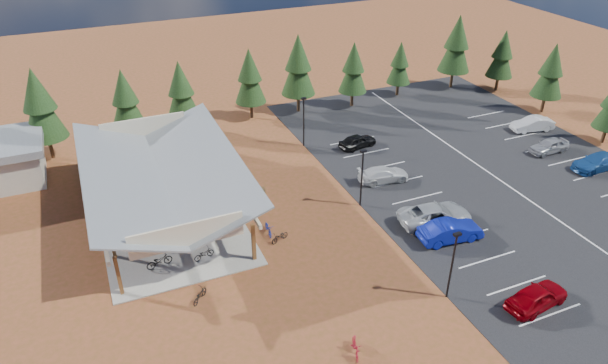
% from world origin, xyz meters
% --- Properties ---
extents(ground, '(140.00, 140.00, 0.00)m').
position_xyz_m(ground, '(0.00, 0.00, 0.00)').
color(ground, brown).
rests_on(ground, ground).
extents(asphalt_lot, '(27.00, 44.00, 0.04)m').
position_xyz_m(asphalt_lot, '(18.50, 3.00, 0.02)').
color(asphalt_lot, black).
rests_on(asphalt_lot, ground).
extents(concrete_pad, '(10.60, 18.60, 0.10)m').
position_xyz_m(concrete_pad, '(-10.00, 7.00, 0.05)').
color(concrete_pad, gray).
rests_on(concrete_pad, ground).
extents(bike_pavilion, '(11.65, 19.40, 4.97)m').
position_xyz_m(bike_pavilion, '(-10.00, 7.00, 3.82)').
color(bike_pavilion, '#573518').
rests_on(bike_pavilion, concrete_pad).
extents(lamp_post_0, '(0.50, 0.25, 5.14)m').
position_xyz_m(lamp_post_0, '(5.00, -10.00, 2.98)').
color(lamp_post_0, black).
rests_on(lamp_post_0, ground).
extents(lamp_post_1, '(0.50, 0.25, 5.14)m').
position_xyz_m(lamp_post_1, '(5.00, 2.00, 2.98)').
color(lamp_post_1, black).
rests_on(lamp_post_1, ground).
extents(lamp_post_2, '(0.50, 0.25, 5.14)m').
position_xyz_m(lamp_post_2, '(5.00, 14.00, 2.98)').
color(lamp_post_2, black).
rests_on(lamp_post_2, ground).
extents(trash_bin_0, '(0.60, 0.60, 0.90)m').
position_xyz_m(trash_bin_0, '(-3.74, 4.79, 0.45)').
color(trash_bin_0, '#49351A').
rests_on(trash_bin_0, ground).
extents(trash_bin_1, '(0.60, 0.60, 0.90)m').
position_xyz_m(trash_bin_1, '(-2.13, 6.36, 0.45)').
color(trash_bin_1, '#49351A').
rests_on(trash_bin_1, ground).
extents(pine_1, '(3.88, 3.88, 9.03)m').
position_xyz_m(pine_1, '(-18.33, 21.11, 5.51)').
color(pine_1, '#382314').
rests_on(pine_1, ground).
extents(pine_2, '(3.35, 3.35, 7.81)m').
position_xyz_m(pine_2, '(-10.79, 21.32, 4.77)').
color(pine_2, '#382314').
rests_on(pine_2, ground).
extents(pine_3, '(3.39, 3.39, 7.90)m').
position_xyz_m(pine_3, '(-5.32, 21.37, 4.83)').
color(pine_3, '#382314').
rests_on(pine_3, ground).
extents(pine_4, '(3.38, 3.38, 7.88)m').
position_xyz_m(pine_4, '(2.36, 22.65, 4.81)').
color(pine_4, '#382314').
rests_on(pine_4, ground).
extents(pine_5, '(3.82, 3.82, 8.89)m').
position_xyz_m(pine_5, '(7.86, 22.28, 5.43)').
color(pine_5, '#382314').
rests_on(pine_5, ground).
extents(pine_6, '(3.25, 3.25, 7.58)m').
position_xyz_m(pine_6, '(14.21, 21.28, 4.62)').
color(pine_6, '#382314').
rests_on(pine_6, ground).
extents(pine_7, '(2.85, 2.85, 6.64)m').
position_xyz_m(pine_7, '(20.91, 22.15, 4.05)').
color(pine_7, '#382314').
rests_on(pine_7, ground).
extents(pine_8, '(3.90, 3.90, 9.09)m').
position_xyz_m(pine_8, '(28.60, 21.80, 5.55)').
color(pine_8, '#382314').
rests_on(pine_8, ground).
extents(pine_12, '(3.40, 3.40, 7.93)m').
position_xyz_m(pine_12, '(33.47, 11.26, 4.84)').
color(pine_12, '#382314').
rests_on(pine_12, ground).
extents(pine_13, '(3.23, 3.23, 7.53)m').
position_xyz_m(pine_13, '(33.22, 18.74, 4.60)').
color(pine_13, '#382314').
rests_on(pine_13, ground).
extents(bike_0, '(1.97, 1.00, 0.99)m').
position_xyz_m(bike_0, '(-11.80, 0.40, 0.60)').
color(bike_0, black).
rests_on(bike_0, concrete_pad).
extents(bike_1, '(1.77, 0.77, 1.03)m').
position_xyz_m(bike_1, '(-12.04, 2.97, 0.61)').
color(bike_1, '#9799A0').
rests_on(bike_1, concrete_pad).
extents(bike_2, '(1.83, 0.69, 0.95)m').
position_xyz_m(bike_2, '(-11.58, 6.90, 0.58)').
color(bike_2, navy).
rests_on(bike_2, concrete_pad).
extents(bike_3, '(1.77, 1.02, 1.02)m').
position_xyz_m(bike_3, '(-11.01, 14.54, 0.61)').
color(bike_3, maroon).
rests_on(bike_3, concrete_pad).
extents(bike_4, '(1.66, 0.93, 0.82)m').
position_xyz_m(bike_4, '(-8.71, 0.04, 0.51)').
color(bike_4, black).
rests_on(bike_4, concrete_pad).
extents(bike_5, '(1.67, 0.97, 0.97)m').
position_xyz_m(bike_5, '(-9.09, 3.19, 0.58)').
color(bike_5, gray).
rests_on(bike_5, concrete_pad).
extents(bike_6, '(2.01, 1.06, 1.01)m').
position_xyz_m(bike_6, '(-8.66, 9.67, 0.60)').
color(bike_6, navy).
rests_on(bike_6, concrete_pad).
extents(bike_7, '(1.66, 0.81, 0.96)m').
position_xyz_m(bike_7, '(-8.56, 12.47, 0.58)').
color(bike_7, maroon).
rests_on(bike_7, concrete_pad).
extents(bike_11, '(1.04, 1.88, 1.09)m').
position_xyz_m(bike_11, '(-2.78, -11.91, 0.55)').
color(bike_11, maroon).
rests_on(bike_11, ground).
extents(bike_12, '(1.50, 1.55, 0.84)m').
position_xyz_m(bike_12, '(-10.00, -3.97, 0.42)').
color(bike_12, black).
rests_on(bike_12, ground).
extents(bike_14, '(0.82, 1.84, 0.94)m').
position_xyz_m(bike_14, '(-3.38, 1.23, 0.47)').
color(bike_14, '#122494').
rests_on(bike_14, ground).
extents(bike_15, '(1.34, 1.32, 0.88)m').
position_xyz_m(bike_15, '(-4.75, 6.81, 0.44)').
color(bike_15, maroon).
rests_on(bike_15, ground).
extents(bike_16, '(1.67, 1.10, 0.83)m').
position_xyz_m(bike_16, '(-2.93, -0.04, 0.42)').
color(bike_16, black).
rests_on(bike_16, ground).
extents(car_0, '(4.76, 2.46, 1.55)m').
position_xyz_m(car_0, '(9.68, -12.95, 0.81)').
color(car_0, '#7A0107').
rests_on(car_0, asphalt_lot).
extents(car_1, '(5.05, 2.19, 1.62)m').
position_xyz_m(car_1, '(8.89, -4.95, 0.85)').
color(car_1, '#0C1993').
rests_on(car_1, asphalt_lot).
extents(car_2, '(6.10, 3.42, 1.61)m').
position_xyz_m(car_2, '(9.09, -2.68, 0.85)').
color(car_2, '#A2A6A9').
rests_on(car_2, asphalt_lot).
extents(car_3, '(4.77, 2.41, 1.33)m').
position_xyz_m(car_3, '(8.75, 4.67, 0.70)').
color(car_3, silver).
rests_on(car_3, asphalt_lot).
extents(car_4, '(4.16, 2.23, 1.34)m').
position_xyz_m(car_4, '(9.76, 11.48, 0.71)').
color(car_4, black).
rests_on(car_4, asphalt_lot).
extents(car_7, '(5.12, 2.16, 1.47)m').
position_xyz_m(car_7, '(28.10, -1.20, 0.78)').
color(car_7, navy).
rests_on(car_7, asphalt_lot).
extents(car_8, '(4.13, 1.73, 1.40)m').
position_xyz_m(car_8, '(26.53, 3.18, 0.74)').
color(car_8, gray).
rests_on(car_8, asphalt_lot).
extents(car_9, '(4.67, 2.35, 1.47)m').
position_xyz_m(car_9, '(28.63, 7.70, 0.78)').
color(car_9, silver).
rests_on(car_9, asphalt_lot).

